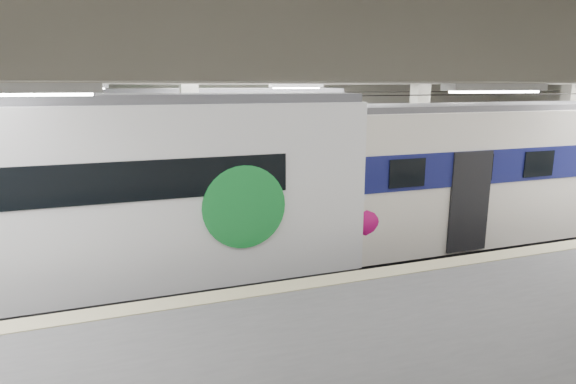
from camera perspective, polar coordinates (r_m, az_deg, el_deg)
name	(u,v)px	position (r m, az deg, el deg)	size (l,w,h in m)	color
station_hall	(353,162)	(11.21, 7.74, 3.57)	(36.00, 24.00, 5.75)	black
modern_emu	(125,200)	(11.86, -18.72, -0.91)	(15.00, 3.09, 4.78)	white
older_rer	(524,171)	(16.88, 26.14, 2.26)	(13.44, 2.97, 4.43)	white
far_train	(121,160)	(17.24, -19.20, 3.64)	(15.39, 3.19, 4.85)	white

